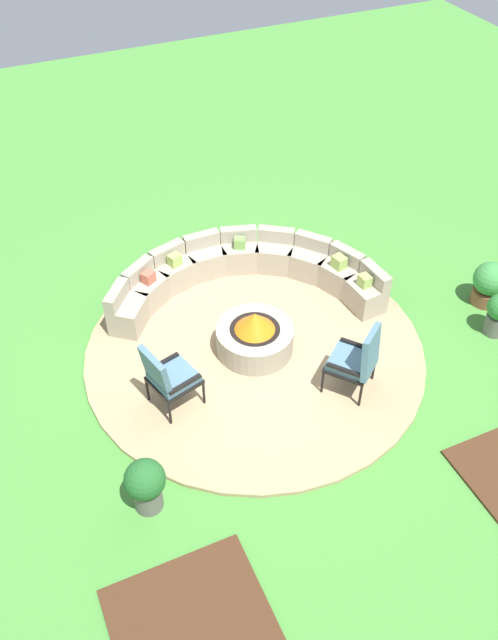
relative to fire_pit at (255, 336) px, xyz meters
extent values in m
plane|color=#478C38|center=(0.00, 0.00, -0.31)|extent=(24.00, 24.00, 0.00)
cylinder|color=tan|center=(0.00, 0.00, -0.28)|extent=(4.84, 4.84, 0.06)
cube|color=#472B19|center=(-2.18, -3.21, -0.29)|extent=(1.59, 1.31, 0.04)
cylinder|color=#9E937F|center=(0.00, 0.00, -0.06)|extent=(1.10, 1.10, 0.39)
cylinder|color=black|center=(0.00, 0.00, 0.10)|extent=(0.71, 0.71, 0.06)
cone|color=orange|center=(0.00, 0.00, 0.27)|extent=(0.57, 0.57, 0.28)
cube|color=#9E937F|center=(1.90, 0.15, -0.04)|extent=(0.50, 0.61, 0.44)
cube|color=#9E937F|center=(2.05, 0.17, 0.30)|extent=(0.21, 0.59, 0.23)
cube|color=#9E937F|center=(1.77, 0.71, -0.04)|extent=(0.63, 0.71, 0.44)
cube|color=#9E937F|center=(1.91, 0.76, 0.30)|extent=(0.36, 0.60, 0.23)
cube|color=#9E937F|center=(1.49, 1.20, -0.04)|extent=(0.71, 0.73, 0.44)
cube|color=#9E937F|center=(1.60, 1.29, 0.30)|extent=(0.49, 0.55, 0.23)
cube|color=#9E937F|center=(1.07, 1.58, -0.04)|extent=(0.73, 0.70, 0.44)
cube|color=#9E937F|center=(1.15, 1.70, 0.30)|extent=(0.57, 0.46, 0.23)
cube|color=#9E937F|center=(0.56, 1.82, -0.04)|extent=(0.69, 0.60, 0.44)
cube|color=#9E937F|center=(0.60, 1.96, 0.30)|extent=(0.60, 0.32, 0.23)
cube|color=#9E937F|center=(0.00, 1.91, -0.04)|extent=(0.58, 0.45, 0.44)
cube|color=#9E937F|center=(0.00, 2.05, 0.30)|extent=(0.58, 0.16, 0.23)
cube|color=#9E937F|center=(-0.56, 1.82, -0.04)|extent=(0.69, 0.60, 0.44)
cube|color=#9E937F|center=(-0.61, 1.96, 0.30)|extent=(0.60, 0.32, 0.23)
cube|color=#9E937F|center=(-1.07, 1.58, -0.04)|extent=(0.73, 0.70, 0.44)
cube|color=#9E937F|center=(-1.15, 1.70, 0.30)|extent=(0.57, 0.46, 0.23)
cube|color=#9E937F|center=(-1.49, 1.19, -0.04)|extent=(0.71, 0.73, 0.44)
cube|color=#9E937F|center=(-1.60, 1.28, 0.30)|extent=(0.49, 0.55, 0.23)
cube|color=#93B756|center=(-0.55, 1.77, 0.27)|extent=(0.22, 0.21, 0.18)
cube|color=#70A34C|center=(0.54, 1.78, 0.27)|extent=(0.22, 0.21, 0.17)
cube|color=#93B756|center=(1.73, 0.69, 0.28)|extent=(0.20, 0.23, 0.20)
cube|color=#BC5B47|center=(-1.04, 1.54, 0.27)|extent=(0.23, 0.22, 0.18)
cube|color=#93B756|center=(1.85, 0.15, 0.27)|extent=(0.17, 0.19, 0.18)
cylinder|color=black|center=(-1.16, -0.15, -0.06)|extent=(0.04, 0.04, 0.38)
cylinder|color=black|center=(-1.02, -0.64, -0.06)|extent=(0.04, 0.04, 0.38)
cylinder|color=black|center=(-1.68, -0.29, -0.06)|extent=(0.04, 0.04, 0.38)
cylinder|color=black|center=(-1.54, -0.79, -0.06)|extent=(0.04, 0.04, 0.38)
cube|color=black|center=(-1.35, -0.47, 0.15)|extent=(0.70, 0.69, 0.05)
cube|color=slate|center=(-1.35, -0.47, 0.22)|extent=(0.64, 0.63, 0.09)
cube|color=slate|center=(-1.59, -0.53, 0.48)|extent=(0.29, 0.56, 0.63)
cube|color=black|center=(-1.42, -0.23, 0.29)|extent=(0.48, 0.18, 0.04)
cube|color=black|center=(-1.28, -0.70, 0.29)|extent=(0.48, 0.18, 0.04)
cylinder|color=black|center=(0.48, -1.11, -0.06)|extent=(0.04, 0.04, 0.38)
cylinder|color=black|center=(0.90, -0.77, -0.06)|extent=(0.04, 0.04, 0.38)
cylinder|color=black|center=(0.82, -1.52, -0.06)|extent=(0.04, 0.04, 0.38)
cylinder|color=black|center=(1.23, -1.18, -0.06)|extent=(0.04, 0.04, 0.38)
cube|color=black|center=(0.86, -1.14, 0.15)|extent=(0.80, 0.80, 0.05)
cube|color=slate|center=(0.86, -1.14, 0.22)|extent=(0.74, 0.73, 0.09)
cube|color=slate|center=(1.01, -1.33, 0.48)|extent=(0.47, 0.49, 0.68)
cube|color=black|center=(0.66, -1.30, 0.29)|extent=(0.34, 0.40, 0.04)
cube|color=black|center=(1.05, -0.98, 0.29)|extent=(0.34, 0.40, 0.04)
cylinder|color=#605B56|center=(-2.15, -1.78, -0.15)|extent=(0.33, 0.33, 0.34)
sphere|color=#236028|center=(-2.15, -1.78, 0.20)|extent=(0.47, 0.47, 0.47)
cylinder|color=#605B56|center=(3.40, -1.07, -0.15)|extent=(0.32, 0.32, 0.32)
cylinder|color=brown|center=(3.72, -0.46, -0.20)|extent=(0.43, 0.43, 0.23)
sphere|color=#3D8E42|center=(3.72, -0.46, 0.15)|extent=(0.52, 0.52, 0.52)
sphere|color=#DB337A|center=(3.78, -0.46, 0.26)|extent=(0.19, 0.19, 0.19)
camera|label=1|loc=(-2.81, -6.10, 6.49)|focal=37.27mm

